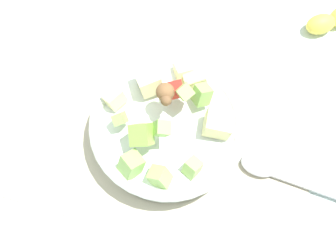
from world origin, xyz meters
TOP-DOWN VIEW (x-y plane):
  - ground_plane at (0.00, 0.00)m, footprint 2.40×2.40m
  - placemat at (0.00, 0.00)m, footprint 0.51×0.36m
  - salad_bowl at (-0.02, 0.01)m, footprint 0.24×0.24m
  - serving_spoon at (-0.20, 0.03)m, footprint 0.19×0.04m

SIDE VIEW (x-z plane):
  - ground_plane at x=0.00m, z-range 0.00..0.00m
  - placemat at x=0.00m, z-range 0.00..0.01m
  - serving_spoon at x=-0.20m, z-range 0.00..0.02m
  - salad_bowl at x=-0.02m, z-range -0.02..0.10m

